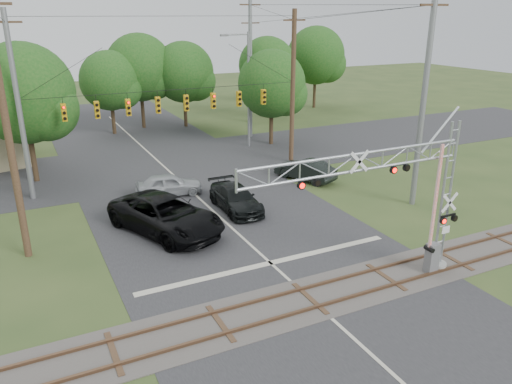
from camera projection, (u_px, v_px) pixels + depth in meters
name	position (u px, v px, depth m)	size (l,w,h in m)	color
ground	(338.00, 325.00, 18.96)	(160.00, 160.00, 0.00)	#31441F
road_main	(232.00, 229.00, 27.40)	(14.00, 90.00, 0.02)	#29282B
road_cross	(161.00, 164.00, 39.22)	(90.00, 12.00, 0.02)	#29282B
railroad_track	(310.00, 299.00, 20.64)	(90.00, 3.20, 0.17)	#4B4541
crossing_gantry	(394.00, 191.00, 20.41)	(10.63, 0.88, 6.92)	gray
traffic_signal_span	(184.00, 98.00, 34.29)	(19.34, 0.36, 11.50)	gray
pickup_black	(166.00, 215.00, 26.70)	(3.25, 7.04, 1.96)	black
car_dark	(236.00, 198.00, 29.86)	(2.02, 4.96, 1.44)	black
sedan_silver	(169.00, 185.00, 32.24)	(1.71, 4.25, 1.45)	#9DA0A4
suv_dark	(305.00, 170.00, 35.29)	(1.57, 4.50, 1.48)	black
streetlight	(247.00, 84.00, 42.47)	(2.60, 0.27, 9.76)	gray
utility_poles	(196.00, 86.00, 36.59)	(27.18, 27.13, 12.58)	#3E2B1C
treeline	(163.00, 76.00, 46.72)	(51.68, 23.00, 9.82)	#3A2A1A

